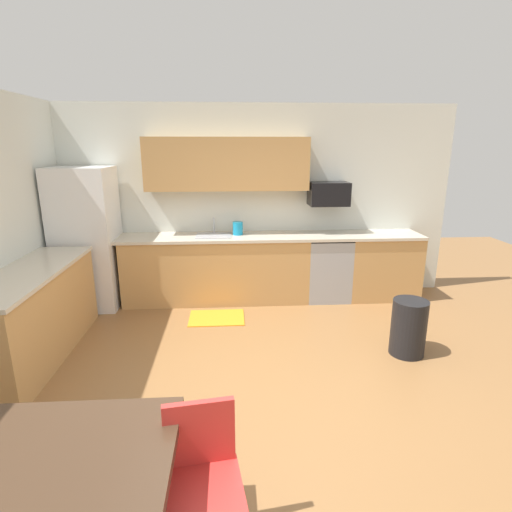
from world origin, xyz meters
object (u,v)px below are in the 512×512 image
at_px(oven_range, 327,267).
at_px(refrigerator, 87,239).
at_px(microwave, 329,194).
at_px(trash_bin, 409,327).
at_px(dining_table, 21,472).
at_px(chair_near_table, 202,472).
at_px(kettle, 238,229).

bearing_deg(oven_range, refrigerator, -178.60).
relative_size(microwave, trash_bin, 0.90).
distance_m(refrigerator, dining_table, 3.89).
distance_m(refrigerator, oven_range, 3.32).
bearing_deg(chair_near_table, trash_bin, 45.16).
bearing_deg(refrigerator, oven_range, 1.40).
xyz_separation_m(microwave, chair_near_table, (-1.54, -3.81, -0.99)).
distance_m(dining_table, trash_bin, 3.58).
bearing_deg(dining_table, kettle, 74.43).
distance_m(refrigerator, trash_bin, 4.14).
relative_size(oven_range, chair_near_table, 1.07).
relative_size(oven_range, microwave, 1.69).
height_order(oven_range, trash_bin, oven_range).
xyz_separation_m(refrigerator, trash_bin, (3.76, -1.60, -0.64)).
distance_m(chair_near_table, kettle, 3.81).
distance_m(oven_range, microwave, 1.04).
height_order(trash_bin, kettle, kettle).
relative_size(oven_range, trash_bin, 1.52).
bearing_deg(microwave, dining_table, -120.80).
bearing_deg(chair_near_table, oven_range, 67.52).
xyz_separation_m(refrigerator, oven_range, (3.28, 0.08, -0.48)).
height_order(microwave, kettle, microwave).
bearing_deg(microwave, oven_range, -90.00).
bearing_deg(microwave, kettle, -177.74).
xyz_separation_m(microwave, dining_table, (-2.35, -3.95, -0.81)).
distance_m(oven_range, dining_table, 4.52).
bearing_deg(kettle, trash_bin, -44.80).
bearing_deg(refrigerator, microwave, 3.14).
height_order(dining_table, trash_bin, dining_table).
xyz_separation_m(chair_near_table, trash_bin, (2.02, 2.03, -0.20)).
bearing_deg(oven_range, microwave, 90.00).
height_order(chair_near_table, kettle, kettle).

